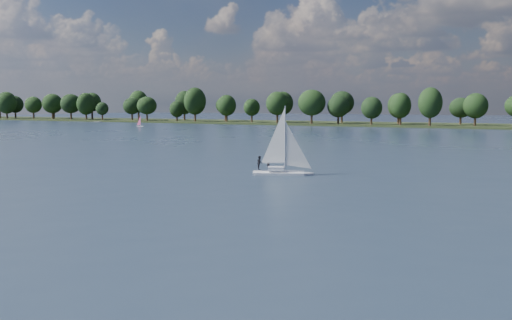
{
  "coord_description": "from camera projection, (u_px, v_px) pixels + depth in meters",
  "views": [
    {
      "loc": [
        23.87,
        -18.36,
        8.68
      ],
      "look_at": [
        -4.82,
        37.3,
        2.5
      ],
      "focal_mm": 40.0,
      "sensor_mm": 36.0,
      "label": 1
    }
  ],
  "objects": [
    {
      "name": "sailboat",
      "position": [
        279.0,
        155.0,
        69.64
      ],
      "size": [
        6.9,
        4.43,
        8.84
      ],
      "rotation": [
        0.0,
        0.0,
        0.42
      ],
      "color": "silver",
      "rests_on": "ground"
    },
    {
      "name": "dinghy_pink",
      "position": [
        141.0,
        124.0,
        219.69
      ],
      "size": [
        3.03,
        1.63,
        4.59
      ],
      "rotation": [
        0.0,
        0.0,
        0.18
      ],
      "color": "silver",
      "rests_on": "ground"
    },
    {
      "name": "pontoon",
      "position": [
        98.0,
        122.0,
        272.21
      ],
      "size": [
        4.11,
        2.22,
        0.5
      ],
      "primitive_type": "cube",
      "rotation": [
        0.0,
        0.0,
        0.06
      ],
      "color": "slate",
      "rests_on": "ground"
    },
    {
      "name": "treeline",
      "position": [
        450.0,
        106.0,
        215.72
      ],
      "size": [
        563.18,
        74.39,
        17.33
      ],
      "color": "black",
      "rests_on": "ground"
    },
    {
      "name": "far_shore",
      "position": [
        479.0,
        127.0,
        215.52
      ],
      "size": [
        660.0,
        40.0,
        1.5
      ],
      "primitive_type": "cube",
      "color": "black",
      "rests_on": "ground"
    },
    {
      "name": "ground",
      "position": [
        417.0,
        146.0,
        116.44
      ],
      "size": [
        700.0,
        700.0,
        0.0
      ],
      "primitive_type": "plane",
      "color": "#233342",
      "rests_on": "ground"
    }
  ]
}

